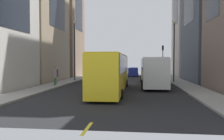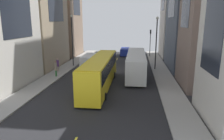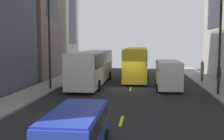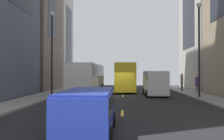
# 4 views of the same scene
# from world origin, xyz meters

# --- Properties ---
(ground_plane) EXTENTS (42.57, 42.57, 0.00)m
(ground_plane) POSITION_xyz_m (0.00, 0.00, 0.00)
(ground_plane) COLOR black
(sidewalk_west) EXTENTS (2.69, 44.00, 0.15)m
(sidewalk_west) POSITION_xyz_m (-7.94, 0.00, 0.07)
(sidewalk_west) COLOR gray
(sidewalk_west) RESTS_ON ground
(sidewalk_east) EXTENTS (2.69, 44.00, 0.15)m
(sidewalk_east) POSITION_xyz_m (7.94, 0.00, 0.07)
(sidewalk_east) COLOR gray
(sidewalk_east) RESTS_ON ground
(lane_stripe_1) EXTENTS (0.16, 2.00, 0.01)m
(lane_stripe_1) POSITION_xyz_m (0.00, -10.50, 0.01)
(lane_stripe_1) COLOR yellow
(lane_stripe_1) RESTS_ON ground
(lane_stripe_2) EXTENTS (0.16, 2.00, 0.01)m
(lane_stripe_2) POSITION_xyz_m (0.00, 0.00, 0.01)
(lane_stripe_2) COLOR yellow
(lane_stripe_2) RESTS_ON ground
(lane_stripe_3) EXTENTS (0.16, 2.00, 0.01)m
(lane_stripe_3) POSITION_xyz_m (0.00, 10.50, 0.01)
(lane_stripe_3) COLOR yellow
(lane_stripe_3) RESTS_ON ground
(lane_stripe_4) EXTENTS (0.16, 2.00, 0.01)m
(lane_stripe_4) POSITION_xyz_m (0.00, 21.00, 0.01)
(lane_stripe_4) COLOR yellow
(lane_stripe_4) RESTS_ON ground
(building_west_3) EXTENTS (9.11, 7.29, 17.97)m
(building_west_3) POSITION_xyz_m (-13.99, 16.40, 8.99)
(building_west_3) COLOR beige
(building_west_3) RESTS_ON ground
(city_bus_white) EXTENTS (2.80, 12.65, 3.35)m
(city_bus_white) POSITION_xyz_m (-3.97, 2.58, 2.01)
(city_bus_white) COLOR silver
(city_bus_white) RESTS_ON ground
(streetcar_yellow) EXTENTS (2.70, 14.16, 3.59)m
(streetcar_yellow) POSITION_xyz_m (0.30, 8.45, 2.13)
(streetcar_yellow) COLOR yellow
(streetcar_yellow) RESTS_ON ground
(delivery_van_white) EXTENTS (2.25, 5.26, 2.58)m
(delivery_van_white) POSITION_xyz_m (3.42, 0.38, 1.51)
(delivery_van_white) COLOR white
(delivery_van_white) RESTS_ON ground
(car_blue_0) EXTENTS (2.05, 4.44, 1.72)m
(car_blue_0) POSITION_xyz_m (-1.33, -15.35, 1.02)
(car_blue_0) COLOR #2338AD
(car_blue_0) RESTS_ON ground
(pedestrian_crossing_near) EXTENTS (0.34, 0.34, 2.18)m
(pedestrian_crossing_near) POSITION_xyz_m (7.35, 4.96, 1.31)
(pedestrian_crossing_near) COLOR #336B38
(pedestrian_crossing_near) RESTS_ON ground
(pedestrian_walking_far) EXTENTS (0.39, 0.39, 2.02)m
(pedestrian_walking_far) POSITION_xyz_m (8.25, 1.90, 1.21)
(pedestrian_walking_far) COLOR gray
(pedestrian_walking_far) RESTS_ON ground
(streetlamp_near) EXTENTS (0.44, 0.44, 8.40)m
(streetlamp_near) POSITION_xyz_m (-7.10, -1.30, 5.18)
(streetlamp_near) COLOR black
(streetlamp_near) RESTS_ON ground
(streetlamp_far) EXTENTS (0.44, 0.44, 8.78)m
(streetlamp_far) POSITION_xyz_m (7.10, -2.47, 5.38)
(streetlamp_far) COLOR black
(streetlamp_far) RESTS_ON ground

